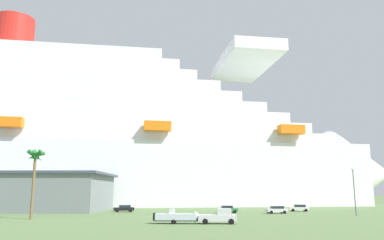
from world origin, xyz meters
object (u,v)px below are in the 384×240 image
object	(u,v)px
cruise_ship	(79,145)
small_boat_on_trailer	(180,217)
parked_car_white_van	(299,208)
parked_car_black_coupe	(124,208)
palm_tree	(35,161)
parked_car_silver_sedan	(277,210)
pickup_truck	(219,217)
parked_car_green_wagon	(228,209)
street_lamp	(354,185)

from	to	relation	value
cruise_ship	small_boat_on_trailer	bearing A→B (deg)	-67.37
parked_car_white_van	parked_car_black_coupe	distance (m)	41.31
palm_tree	parked_car_silver_sedan	size ratio (longest dim) A/B	2.65
parked_car_black_coupe	parked_car_silver_sedan	distance (m)	34.56
pickup_truck	parked_car_white_van	distance (m)	41.14
parked_car_green_wagon	parked_car_silver_sedan	xyz separation A→B (m)	(10.13, -3.06, 0.00)
pickup_truck	parked_car_green_wagon	xyz separation A→B (m)	(6.47, 28.09, -0.21)
cruise_ship	pickup_truck	world-z (taller)	cruise_ship
pickup_truck	parked_car_silver_sedan	world-z (taller)	pickup_truck
palm_tree	small_boat_on_trailer	bearing A→B (deg)	-24.58
parked_car_black_coupe	pickup_truck	bearing A→B (deg)	-64.03
small_boat_on_trailer	parked_car_black_coupe	distance (m)	35.31
pickup_truck	parked_car_white_van	xyz separation A→B (m)	(24.59, 32.98, -0.21)
parked_car_green_wagon	parked_car_white_van	bearing A→B (deg)	15.11
cruise_ship	pickup_truck	size ratio (longest dim) A/B	37.77
palm_tree	parked_car_silver_sedan	distance (m)	49.75
palm_tree	street_lamp	world-z (taller)	palm_tree
palm_tree	parked_car_silver_sedan	world-z (taller)	palm_tree
cruise_ship	parked_car_white_van	size ratio (longest dim) A/B	46.05
small_boat_on_trailer	street_lamp	distance (m)	37.61
cruise_ship	parked_car_white_van	world-z (taller)	cruise_ship
pickup_truck	parked_car_white_van	world-z (taller)	pickup_truck
small_boat_on_trailer	parked_car_green_wagon	distance (m)	29.94
parked_car_black_coupe	cruise_ship	bearing A→B (deg)	116.40
palm_tree	street_lamp	bearing A→B (deg)	2.44
pickup_truck	palm_tree	xyz separation A→B (m)	(-30.58, 12.11, 8.83)
cruise_ship	parked_car_black_coupe	distance (m)	46.01
street_lamp	parked_car_black_coupe	bearing A→B (deg)	156.70
small_boat_on_trailer	parked_car_silver_sedan	size ratio (longest dim) A/B	1.84
small_boat_on_trailer	parked_car_silver_sedan	xyz separation A→B (m)	(22.29, 24.29, -0.13)
parked_car_white_van	parked_car_black_coupe	xyz separation A→B (m)	(-41.29, 1.30, 0.00)
small_boat_on_trailer	palm_tree	size ratio (longest dim) A/B	0.69
parked_car_black_coupe	parked_car_silver_sedan	bearing A→B (deg)	-15.54
small_boat_on_trailer	palm_tree	xyz separation A→B (m)	(-24.89, 11.38, 8.92)
palm_tree	parked_car_white_van	xyz separation A→B (m)	(55.17, 20.87, -9.05)
small_boat_on_trailer	palm_tree	world-z (taller)	palm_tree
palm_tree	parked_car_green_wagon	world-z (taller)	palm_tree
palm_tree	parked_car_black_coupe	xyz separation A→B (m)	(13.88, 22.17, -9.04)
cruise_ship	small_boat_on_trailer	world-z (taller)	cruise_ship
pickup_truck	small_boat_on_trailer	distance (m)	5.73
street_lamp	parked_car_black_coupe	world-z (taller)	street_lamp
small_boat_on_trailer	street_lamp	bearing A→B (deg)	21.91
cruise_ship	parked_car_green_wagon	distance (m)	63.40
street_lamp	parked_car_green_wagon	xyz separation A→B (m)	(-22.43, 13.44, -5.06)
street_lamp	parked_car_green_wagon	bearing A→B (deg)	149.07
street_lamp	parked_car_silver_sedan	xyz separation A→B (m)	(-12.30, 10.38, -5.06)
street_lamp	parked_car_white_van	size ratio (longest dim) A/B	1.94
cruise_ship	parked_car_silver_sedan	bearing A→B (deg)	-42.01
small_boat_on_trailer	parked_car_green_wagon	xyz separation A→B (m)	(12.16, 27.36, -0.13)
parked_car_silver_sedan	parked_car_green_wagon	bearing A→B (deg)	163.18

